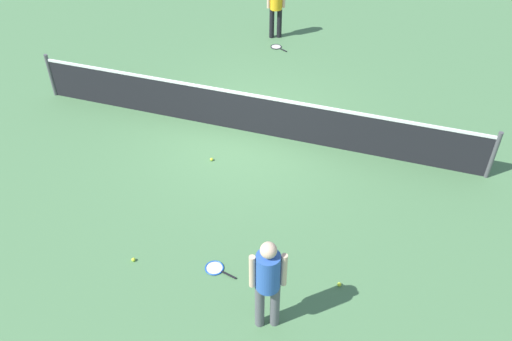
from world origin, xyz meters
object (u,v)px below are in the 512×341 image
at_px(tennis_racket_far_player, 277,47).
at_px(tennis_ball_near_player, 133,260).
at_px(tennis_ball_by_net, 212,159).
at_px(tennis_ball_midcourt, 339,284).
at_px(player_far_side, 276,4).
at_px(tennis_racket_near_player, 216,269).
at_px(player_near_side, 268,279).

xyz_separation_m(tennis_racket_far_player, tennis_ball_near_player, (0.02, -8.37, 0.02)).
distance_m(tennis_ball_by_net, tennis_ball_midcourt, 3.94).
distance_m(player_far_side, tennis_racket_near_player, 8.94).
xyz_separation_m(tennis_racket_near_player, tennis_ball_midcourt, (1.99, 0.30, 0.02)).
xyz_separation_m(tennis_ball_near_player, tennis_ball_midcourt, (3.36, 0.57, 0.00)).
bearing_deg(tennis_racket_near_player, tennis_ball_midcourt, 8.67).
bearing_deg(tennis_racket_far_player, tennis_ball_midcourt, -66.60).
relative_size(player_near_side, tennis_ball_by_net, 25.76).
relative_size(tennis_racket_near_player, tennis_racket_far_player, 1.02).
relative_size(player_far_side, tennis_racket_near_player, 2.81).
xyz_separation_m(player_near_side, tennis_racket_near_player, (-1.11, 0.72, -1.00)).
height_order(tennis_ball_near_player, tennis_ball_midcourt, same).
height_order(player_far_side, tennis_racket_near_player, player_far_side).
distance_m(player_near_side, tennis_ball_by_net, 4.20).
bearing_deg(tennis_ball_midcourt, tennis_racket_near_player, -171.33).
bearing_deg(player_far_side, tennis_ball_midcourt, -66.82).
distance_m(player_near_side, tennis_ball_midcourt, 1.67).
height_order(player_near_side, tennis_racket_near_player, player_near_side).
bearing_deg(tennis_ball_near_player, player_near_side, -10.39).
relative_size(player_far_side, tennis_racket_far_player, 2.87).
relative_size(tennis_racket_far_player, tennis_ball_by_net, 8.99).
height_order(tennis_racket_far_player, tennis_ball_by_net, tennis_ball_by_net).
distance_m(player_near_side, player_far_side, 9.85).
xyz_separation_m(player_near_side, tennis_racket_far_player, (-2.49, 8.83, -1.00)).
height_order(tennis_racket_near_player, tennis_ball_midcourt, tennis_ball_midcourt).
bearing_deg(player_far_side, tennis_racket_far_player, -69.57).
relative_size(player_far_side, tennis_ball_near_player, 25.76).
xyz_separation_m(player_near_side, tennis_ball_near_player, (-2.48, 0.45, -0.98)).
distance_m(tennis_racket_near_player, tennis_ball_midcourt, 2.01).
bearing_deg(tennis_racket_far_player, tennis_ball_near_player, -89.88).
bearing_deg(player_near_side, tennis_ball_midcourt, 49.31).
relative_size(tennis_racket_near_player, tennis_ball_near_player, 9.18).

